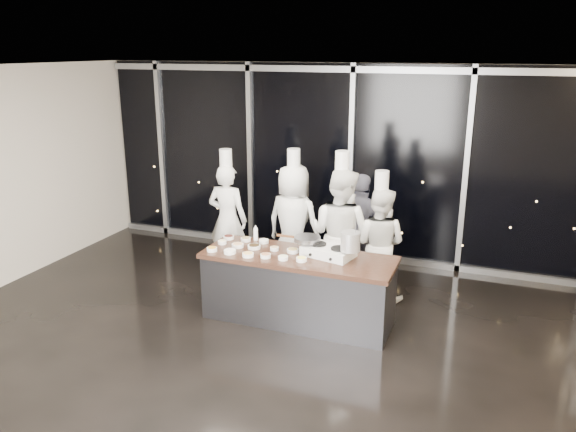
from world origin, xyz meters
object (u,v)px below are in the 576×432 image
at_px(chef_right, 379,243).
at_px(chef_center, 340,234).
at_px(stock_pot, 350,241).
at_px(stove, 328,251).
at_px(frying_pan, 307,239).
at_px(guest, 361,231).
at_px(demo_counter, 298,288).
at_px(chef_far_left, 228,218).
at_px(chef_left, 293,223).

bearing_deg(chef_right, chef_center, 24.81).
bearing_deg(stock_pot, stove, 163.95).
relative_size(frying_pan, guest, 0.36).
bearing_deg(chef_right, stove, 72.41).
relative_size(demo_counter, chef_far_left, 1.25).
relative_size(chef_center, chef_right, 1.14).
bearing_deg(chef_right, demo_counter, 60.41).
relative_size(chef_far_left, chef_center, 0.94).
distance_m(stock_pot, chef_far_left, 2.51).
height_order(stove, chef_far_left, chef_far_left).
relative_size(demo_counter, frying_pan, 3.99).
height_order(chef_left, chef_center, chef_center).
distance_m(demo_counter, frying_pan, 0.64).
bearing_deg(chef_far_left, stock_pot, 154.09).
xyz_separation_m(demo_counter, stove, (0.36, 0.12, 0.51)).
relative_size(frying_pan, chef_left, 0.30).
bearing_deg(chef_center, frying_pan, 85.41).
bearing_deg(demo_counter, chef_left, 113.03).
distance_m(stove, chef_far_left, 2.19).
xyz_separation_m(stock_pot, guest, (-0.19, 1.36, -0.31)).
bearing_deg(guest, stock_pot, 106.95).
bearing_deg(chef_far_left, frying_pan, 149.88).
relative_size(stove, guest, 0.41).
relative_size(guest, chef_right, 0.92).
height_order(frying_pan, guest, guest).
xyz_separation_m(frying_pan, chef_right, (0.76, 0.88, -0.25)).
height_order(frying_pan, chef_right, chef_right).
relative_size(stove, chef_far_left, 0.35).
distance_m(demo_counter, stock_pot, 0.97).
bearing_deg(chef_right, chef_far_left, 5.88).
distance_m(chef_center, chef_right, 0.55).
distance_m(chef_far_left, chef_left, 1.05).
relative_size(stock_pot, guest, 0.14).
xyz_separation_m(demo_counter, stock_pot, (0.66, 0.03, 0.71)).
bearing_deg(stock_pot, frying_pan, 166.33).
distance_m(frying_pan, chef_center, 0.77).
bearing_deg(stock_pot, guest, 98.01).
bearing_deg(frying_pan, guest, 83.62).
bearing_deg(stove, chef_left, 140.96).
height_order(chef_far_left, chef_left, chef_left).
relative_size(chef_left, chef_center, 0.96).
distance_m(chef_left, chef_right, 1.36).
height_order(demo_counter, guest, guest).
bearing_deg(demo_counter, frying_pan, 74.63).
xyz_separation_m(chef_center, chef_right, (0.52, 0.16, -0.13)).
bearing_deg(stove, chef_center, 107.74).
height_order(stove, frying_pan, frying_pan).
relative_size(stove, chef_left, 0.34).
height_order(frying_pan, chef_far_left, chef_far_left).
height_order(chef_far_left, guest, chef_far_left).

